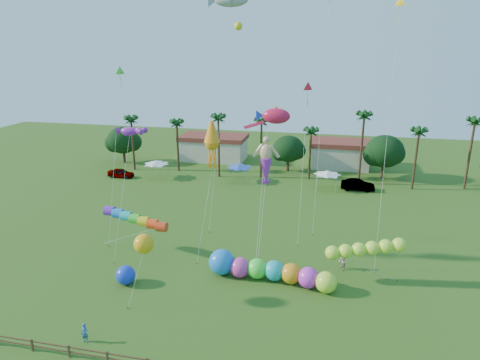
% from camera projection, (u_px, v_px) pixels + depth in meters
% --- Properties ---
extents(ground, '(160.00, 160.00, 0.00)m').
position_uv_depth(ground, '(213.00, 323.00, 34.37)').
color(ground, '#285116').
rests_on(ground, ground).
extents(tree_line, '(69.46, 8.91, 11.00)m').
position_uv_depth(tree_line, '(303.00, 149.00, 73.34)').
color(tree_line, '#3A2819').
rests_on(tree_line, ground).
extents(buildings_row, '(35.00, 7.00, 4.00)m').
position_uv_depth(buildings_row, '(269.00, 152.00, 80.97)').
color(buildings_row, beige).
rests_on(buildings_row, ground).
extents(tent_row, '(31.00, 4.00, 0.60)m').
position_uv_depth(tent_row, '(239.00, 166.00, 68.61)').
color(tent_row, white).
rests_on(tent_row, ground).
extents(car_a, '(4.47, 1.89, 1.51)m').
position_uv_depth(car_a, '(121.00, 173.00, 72.12)').
color(car_a, '#4C4C54').
rests_on(car_a, ground).
extents(car_b, '(5.11, 1.88, 1.67)m').
position_uv_depth(car_b, '(358.00, 185.00, 65.69)').
color(car_b, '#4C4C54').
rests_on(car_b, ground).
extents(spectator_a, '(0.58, 0.39, 1.58)m').
position_uv_depth(spectator_a, '(85.00, 333.00, 31.96)').
color(spectator_a, '#2C639B').
rests_on(spectator_a, ground).
extents(spectator_b, '(0.99, 1.09, 1.81)m').
position_uv_depth(spectator_b, '(343.00, 261.00, 42.32)').
color(spectator_b, '#A58F89').
rests_on(spectator_b, ground).
extents(caterpillar_inflatable, '(12.36, 3.51, 2.52)m').
position_uv_depth(caterpillar_inflatable, '(266.00, 270.00, 40.34)').
color(caterpillar_inflatable, '#D839A3').
rests_on(caterpillar_inflatable, ground).
extents(blue_ball, '(1.82, 1.82, 1.82)m').
position_uv_depth(blue_ball, '(126.00, 275.00, 39.78)').
color(blue_ball, blue).
rests_on(blue_ball, ground).
extents(rainbow_tube, '(10.10, 2.95, 4.11)m').
position_uv_depth(rainbow_tube, '(145.00, 225.00, 44.14)').
color(rainbow_tube, red).
rests_on(rainbow_tube, ground).
extents(green_worm, '(9.73, 4.17, 3.73)m').
position_uv_depth(green_worm, '(332.00, 253.00, 39.71)').
color(green_worm, '#BDF336').
rests_on(green_worm, ground).
extents(orange_ball_kite, '(2.19, 2.86, 6.21)m').
position_uv_depth(orange_ball_kite, '(144.00, 244.00, 36.03)').
color(orange_ball_kite, '#F0A513').
rests_on(orange_ball_kite, ground).
extents(merman_kite, '(2.36, 4.45, 12.38)m').
position_uv_depth(merman_kite, '(266.00, 164.00, 42.72)').
color(merman_kite, tan).
rests_on(merman_kite, ground).
extents(fish_kite, '(4.30, 6.72, 15.46)m').
position_uv_depth(fish_kite, '(276.00, 116.00, 42.68)').
color(fish_kite, '#CB163F').
rests_on(fish_kite, ground).
extents(shark_kite, '(5.57, 7.93, 27.19)m').
position_uv_depth(shark_kite, '(231.00, 0.00, 48.66)').
color(shark_kite, '#92979F').
rests_on(shark_kite, ground).
extents(squid_kite, '(2.05, 4.05, 14.33)m').
position_uv_depth(squid_kite, '(212.00, 143.00, 42.68)').
color(squid_kite, orange).
rests_on(squid_kite, ground).
extents(lobster_kite, '(3.23, 4.61, 13.69)m').
position_uv_depth(lobster_kite, '(129.00, 131.00, 43.02)').
color(lobster_kite, purple).
rests_on(lobster_kite, ground).
extents(delta_kite_red, '(1.22, 5.17, 17.57)m').
position_uv_depth(delta_kite_red, '(308.00, 90.00, 46.82)').
color(delta_kite_red, red).
rests_on(delta_kite_red, ground).
extents(delta_kite_yellow, '(1.17, 5.26, 25.72)m').
position_uv_depth(delta_kite_yellow, '(399.00, 8.00, 38.93)').
color(delta_kite_yellow, yellow).
rests_on(delta_kite_yellow, ground).
extents(delta_kite_green, '(1.49, 4.63, 19.22)m').
position_uv_depth(delta_kite_green, '(120.00, 76.00, 45.60)').
color(delta_kite_green, '#45D632').
rests_on(delta_kite_green, ground).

